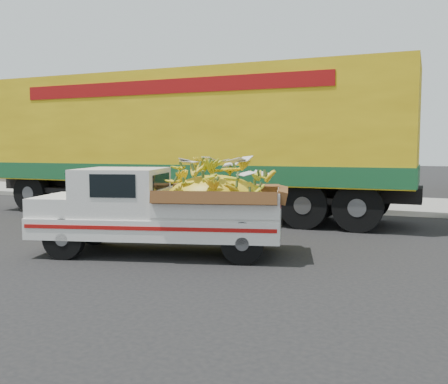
% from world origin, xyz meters
% --- Properties ---
extents(ground, '(100.00, 100.00, 0.00)m').
position_xyz_m(ground, '(0.00, 0.00, 0.00)').
color(ground, black).
rests_on(ground, ground).
extents(curb, '(60.00, 0.25, 0.15)m').
position_xyz_m(curb, '(0.00, 7.72, 0.07)').
color(curb, gray).
rests_on(curb, ground).
extents(sidewalk, '(60.00, 4.00, 0.14)m').
position_xyz_m(sidewalk, '(0.00, 9.82, 0.07)').
color(sidewalk, gray).
rests_on(sidewalk, ground).
extents(building_left, '(18.00, 6.00, 5.00)m').
position_xyz_m(building_left, '(-8.00, 15.72, 2.50)').
color(building_left, gray).
rests_on(building_left, ground).
extents(pickup_truck, '(4.51, 2.74, 1.49)m').
position_xyz_m(pickup_truck, '(1.50, 0.84, 0.80)').
color(pickup_truck, black).
rests_on(pickup_truck, ground).
extents(semi_trailer, '(12.03, 2.98, 3.80)m').
position_xyz_m(semi_trailer, '(-0.75, 5.27, 2.12)').
color(semi_trailer, black).
rests_on(semi_trailer, ground).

